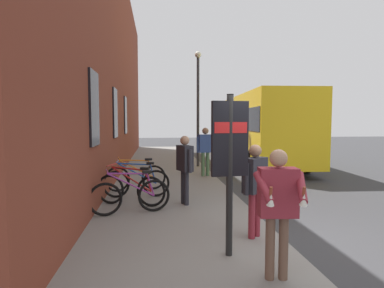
# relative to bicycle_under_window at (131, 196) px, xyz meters

# --- Properties ---
(ground) EXTENTS (60.00, 60.00, 0.00)m
(ground) POSITION_rel_bicycle_under_window_xyz_m (4.15, -3.72, -0.51)
(ground) COLOR #38383A
(sidewalk_pavement) EXTENTS (24.00, 3.50, 0.12)m
(sidewalk_pavement) POSITION_rel_bicycle_under_window_xyz_m (6.15, -0.97, -0.45)
(sidewalk_pavement) COLOR gray
(sidewalk_pavement) RESTS_ON ground
(station_facade) EXTENTS (22.00, 0.65, 8.74)m
(station_facade) POSITION_rel_bicycle_under_window_xyz_m (7.14, 1.08, 3.86)
(station_facade) COLOR brown
(station_facade) RESTS_ON ground
(bicycle_under_window) EXTENTS (0.56, 1.74, 0.97)m
(bicycle_under_window) POSITION_rel_bicycle_under_window_xyz_m (0.00, 0.00, 0.00)
(bicycle_under_window) COLOR black
(bicycle_under_window) RESTS_ON sidewalk_pavement
(bicycle_leaning_wall) EXTENTS (0.72, 1.68, 0.97)m
(bicycle_leaning_wall) POSITION_rel_bicycle_under_window_xyz_m (0.70, 0.05, 0.00)
(bicycle_leaning_wall) COLOR black
(bicycle_leaning_wall) RESTS_ON sidewalk_pavement
(bicycle_beside_lamp) EXTENTS (0.48, 1.77, 0.97)m
(bicycle_beside_lamp) POSITION_rel_bicycle_under_window_xyz_m (1.50, -0.03, 0.00)
(bicycle_beside_lamp) COLOR black
(bicycle_beside_lamp) RESTS_ON sidewalk_pavement
(bicycle_end_of_row) EXTENTS (0.52, 1.75, 0.97)m
(bicycle_end_of_row) POSITION_rel_bicycle_under_window_xyz_m (2.31, 0.02, 0.00)
(bicycle_end_of_row) COLOR black
(bicycle_end_of_row) RESTS_ON sidewalk_pavement
(transit_info_sign) EXTENTS (0.14, 0.56, 2.40)m
(transit_info_sign) POSITION_rel_bicycle_under_window_xyz_m (-2.31, -1.63, 1.21)
(transit_info_sign) COLOR black
(transit_info_sign) RESTS_ON sidewalk_pavement
(city_bus) EXTENTS (10.63, 3.15, 3.35)m
(city_bus) POSITION_rel_bicycle_under_window_xyz_m (8.80, -5.72, 1.41)
(city_bus) COLOR yellow
(city_bus) RESTS_ON ground
(pedestrian_near_bus) EXTENTS (0.33, 0.66, 1.78)m
(pedestrian_near_bus) POSITION_rel_bicycle_under_window_xyz_m (4.51, -2.36, 0.70)
(pedestrian_near_bus) COLOR #4C724C
(pedestrian_near_bus) RESTS_ON sidewalk_pavement
(pedestrian_crossing_street) EXTENTS (0.60, 0.39, 1.66)m
(pedestrian_crossing_street) POSITION_rel_bicycle_under_window_xyz_m (0.64, -1.24, 0.62)
(pedestrian_crossing_street) COLOR #26262D
(pedestrian_crossing_street) RESTS_ON sidewalk_pavement
(pedestrian_by_facade) EXTENTS (0.47, 0.50, 1.61)m
(pedestrian_by_facade) POSITION_rel_bicycle_under_window_xyz_m (-1.64, -2.24, 0.59)
(pedestrian_by_facade) COLOR maroon
(pedestrian_by_facade) RESTS_ON sidewalk_pavement
(tourist_with_hotdogs) EXTENTS (0.60, 0.64, 1.66)m
(tourist_with_hotdogs) POSITION_rel_bicycle_under_window_xyz_m (-3.10, -2.06, 0.64)
(tourist_with_hotdogs) COLOR brown
(tourist_with_hotdogs) RESTS_ON sidewalk_pavement
(street_lamp) EXTENTS (0.28, 0.28, 5.07)m
(street_lamp) POSITION_rel_bicycle_under_window_xyz_m (6.97, -2.42, 2.62)
(street_lamp) COLOR #333338
(street_lamp) RESTS_ON sidewalk_pavement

